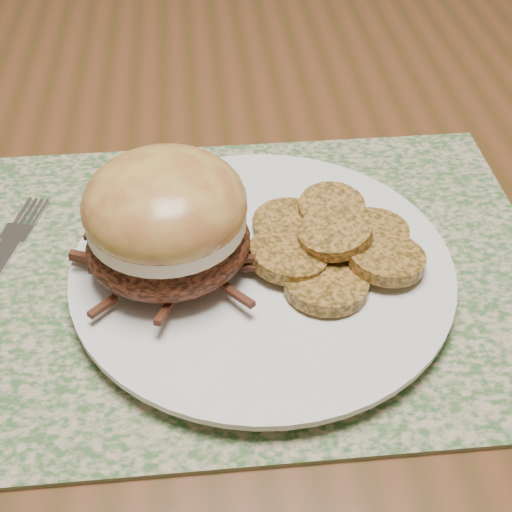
{
  "coord_description": "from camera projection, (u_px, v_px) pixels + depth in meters",
  "views": [
    {
      "loc": [
        0.17,
        -0.48,
        1.12
      ],
      "look_at": [
        0.2,
        -0.12,
        0.79
      ],
      "focal_mm": 50.0,
      "sensor_mm": 36.0,
      "label": 1
    }
  ],
  "objects": [
    {
      "name": "dining_table",
      "position": [
        23.0,
        280.0,
        0.64
      ],
      "size": [
        1.5,
        0.9,
        0.75
      ],
      "color": "brown",
      "rests_on": "ground"
    },
    {
      "name": "placemat",
      "position": [
        246.0,
        271.0,
        0.53
      ],
      "size": [
        0.45,
        0.33,
        0.0
      ],
      "primitive_type": "cube",
      "color": "#3A6031",
      "rests_on": "dining_table"
    },
    {
      "name": "dinner_plate",
      "position": [
        262.0,
        271.0,
        0.52
      ],
      "size": [
        0.26,
        0.26,
        0.02
      ],
      "primitive_type": "cylinder",
      "color": "silver",
      "rests_on": "placemat"
    },
    {
      "name": "pork_sandwich",
      "position": [
        167.0,
        221.0,
        0.48
      ],
      "size": [
        0.14,
        0.14,
        0.09
      ],
      "rotation": [
        0.0,
        0.0,
        0.32
      ],
      "color": "black",
      "rests_on": "dinner_plate"
    },
    {
      "name": "roasted_potatoes",
      "position": [
        332.0,
        243.0,
        0.52
      ],
      "size": [
        0.14,
        0.15,
        0.03
      ],
      "color": "olive",
      "rests_on": "dinner_plate"
    }
  ]
}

